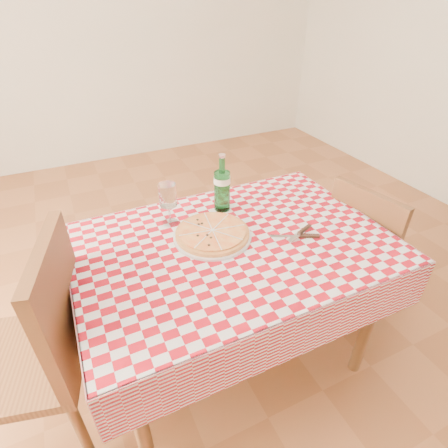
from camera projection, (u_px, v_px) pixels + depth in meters
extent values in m
plane|color=brown|center=(232.00, 354.00, 1.89)|extent=(6.00, 6.00, 0.00)
cube|color=white|center=(96.00, 20.00, 3.37)|extent=(5.00, 0.02, 2.80)
cube|color=brown|center=(234.00, 247.00, 1.48)|extent=(1.20, 0.80, 0.04)
cylinder|color=brown|center=(140.00, 423.00, 1.24)|extent=(0.06, 0.06, 0.71)
cylinder|color=brown|center=(369.00, 321.00, 1.63)|extent=(0.06, 0.06, 0.71)
cylinder|color=brown|center=(107.00, 297.00, 1.76)|extent=(0.06, 0.06, 0.71)
cylinder|color=brown|center=(287.00, 242.00, 2.14)|extent=(0.06, 0.06, 0.71)
cube|color=maroon|center=(234.00, 243.00, 1.47)|extent=(1.30, 0.90, 0.01)
cube|color=brown|center=(372.00, 254.00, 1.94)|extent=(0.46, 0.46, 0.04)
cylinder|color=brown|center=(371.00, 313.00, 1.87)|extent=(0.03, 0.03, 0.40)
cylinder|color=brown|center=(405.00, 287.00, 2.03)|extent=(0.03, 0.03, 0.40)
cylinder|color=brown|center=(322.00, 279.00, 2.09)|extent=(0.03, 0.03, 0.40)
cylinder|color=brown|center=(356.00, 257.00, 2.26)|extent=(0.03, 0.03, 0.40)
cube|color=brown|center=(362.00, 230.00, 1.72)|extent=(0.11, 0.39, 0.43)
cube|color=brown|center=(23.00, 361.00, 1.31)|extent=(0.54, 0.54, 0.04)
cylinder|color=brown|center=(95.00, 352.00, 1.64)|extent=(0.04, 0.04, 0.46)
cylinder|color=brown|center=(7.00, 366.00, 1.58)|extent=(0.04, 0.04, 0.46)
cylinder|color=brown|center=(84.00, 436.00, 1.33)|extent=(0.04, 0.04, 0.46)
cube|color=brown|center=(61.00, 304.00, 1.20)|extent=(0.15, 0.44, 0.49)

